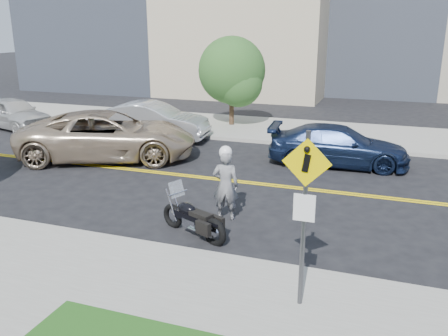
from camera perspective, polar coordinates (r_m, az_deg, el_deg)
name	(u,v)px	position (r m, az deg, el deg)	size (l,w,h in m)	color
ground_plane	(207,178)	(15.16, -2.09, -1.21)	(120.00, 120.00, 0.00)	black
sidewalk_near	(50,298)	(9.20, -20.17, -14.44)	(60.00, 5.00, 0.15)	#9E9B91
sidewalk_far	(266,129)	(22.05, 5.13, 4.67)	(60.00, 5.00, 0.15)	#9E9B91
pedestrian_sign	(305,204)	(7.67, 9.68, -4.28)	(0.78, 0.08, 3.00)	#4C4C51
motorcyclist	(226,183)	(11.70, 0.19, -1.84)	(0.72, 0.55, 1.90)	#B1B1B6
motorcycle	(193,211)	(10.93, -3.74, -5.20)	(1.96, 0.60, 1.19)	black
suv	(108,135)	(17.65, -13.76, 3.83)	(2.88, 6.25, 1.74)	tan
parked_car_white	(13,113)	(24.42, -24.00, 6.04)	(1.72, 4.27, 1.45)	silver
parked_car_silver	(152,121)	(20.36, -8.64, 5.59)	(1.67, 4.79, 1.58)	#B2B5BA
parked_car_blue	(338,146)	(16.85, 13.58, 2.62)	(1.94, 4.77, 1.38)	#162444
tree_far_a	(232,70)	(22.31, 0.94, 11.66)	(3.10, 3.10, 4.24)	#382619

